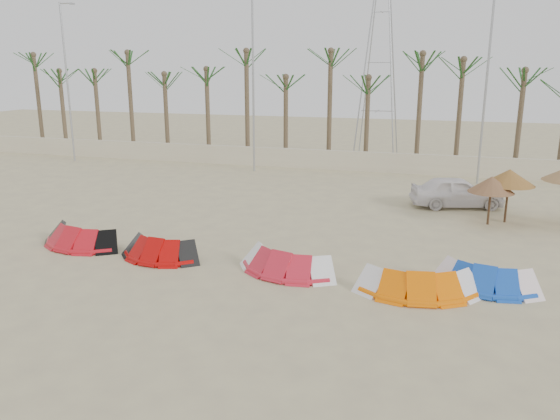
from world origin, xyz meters
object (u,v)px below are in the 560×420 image
(kite_red_right, at_px, (288,259))
(car, at_px, (457,192))
(parasol_left, at_px, (509,177))
(parasol_mid, at_px, (491,184))
(kite_red_left, at_px, (84,234))
(kite_red_mid, at_px, (163,246))
(kite_orange, at_px, (419,278))
(kite_blue, at_px, (485,274))

(kite_red_right, distance_m, car, 12.14)
(parasol_left, distance_m, parasol_mid, 0.99)
(kite_red_right, xyz_separation_m, parasol_left, (7.61, 8.52, 1.62))
(kite_red_left, height_order, car, car)
(kite_red_mid, bearing_deg, kite_red_left, 173.01)
(kite_red_left, xyz_separation_m, car, (13.94, 10.34, 0.34))
(kite_orange, bearing_deg, car, 83.80)
(kite_red_right, bearing_deg, kite_blue, 4.29)
(kite_red_mid, xyz_separation_m, kite_orange, (9.06, -0.50, 0.00))
(kite_orange, xyz_separation_m, car, (1.23, 11.29, 0.34))
(kite_blue, distance_m, parasol_mid, 7.60)
(kite_red_mid, relative_size, kite_orange, 0.82)
(kite_red_left, relative_size, kite_red_mid, 1.17)
(kite_red_mid, xyz_separation_m, kite_blue, (11.01, 0.47, 0.00))
(parasol_left, distance_m, car, 3.31)
(parasol_left, relative_size, car, 0.54)
(kite_red_left, xyz_separation_m, kite_blue, (14.66, 0.03, -0.00))
(kite_red_mid, distance_m, parasol_mid, 14.10)
(kite_blue, bearing_deg, parasol_left, 80.65)
(kite_blue, bearing_deg, car, 94.03)
(kite_orange, bearing_deg, kite_red_right, 173.34)
(kite_red_left, bearing_deg, kite_orange, -4.28)
(kite_red_right, bearing_deg, car, 62.73)
(kite_orange, bearing_deg, parasol_left, 70.04)
(kite_orange, bearing_deg, kite_blue, 26.59)
(kite_red_left, distance_m, kite_orange, 12.74)
(kite_orange, bearing_deg, parasol_mid, 73.30)
(kite_red_right, relative_size, car, 0.84)
(kite_red_left, height_order, parasol_left, parasol_left)
(kite_red_right, bearing_deg, kite_orange, -6.66)
(kite_red_mid, height_order, kite_red_right, same)
(kite_red_mid, bearing_deg, parasol_mid, 34.38)
(kite_red_mid, bearing_deg, car, 46.36)
(parasol_mid, bearing_deg, kite_red_right, -130.89)
(kite_red_mid, bearing_deg, kite_red_right, 0.03)
(kite_red_right, relative_size, kite_blue, 1.09)
(kite_red_left, distance_m, kite_red_right, 8.39)
(kite_red_mid, bearing_deg, kite_orange, -3.18)
(parasol_left, bearing_deg, kite_red_right, -131.77)
(kite_red_right, height_order, parasol_left, parasol_left)
(kite_blue, height_order, parasol_mid, parasol_mid)
(kite_red_right, distance_m, parasol_left, 11.54)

